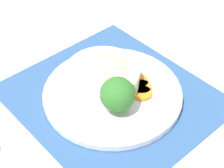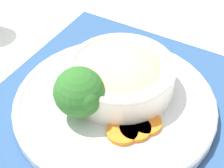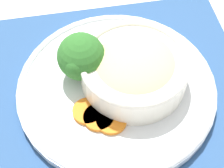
% 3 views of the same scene
% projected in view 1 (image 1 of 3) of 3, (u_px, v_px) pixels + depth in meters
% --- Properties ---
extents(ground_plane, '(4.00, 4.00, 0.00)m').
position_uv_depth(ground_plane, '(113.00, 97.00, 0.87)').
color(ground_plane, white).
extents(placemat, '(0.43, 0.47, 0.00)m').
position_uv_depth(placemat, '(113.00, 97.00, 0.87)').
color(placemat, '#2D5184').
rests_on(placemat, ground_plane).
extents(plate, '(0.32, 0.32, 0.02)m').
position_uv_depth(plate, '(113.00, 93.00, 0.86)').
color(plate, silver).
rests_on(plate, placemat).
extents(bowl, '(0.17, 0.17, 0.06)m').
position_uv_depth(bowl, '(103.00, 75.00, 0.85)').
color(bowl, silver).
rests_on(bowl, plate).
extents(broccoli_floret, '(0.08, 0.08, 0.08)m').
position_uv_depth(broccoli_floret, '(118.00, 94.00, 0.78)').
color(broccoli_floret, '#84AD5B').
rests_on(broccoli_floret, plate).
extents(carrot_slice_near, '(0.05, 0.05, 0.01)m').
position_uv_depth(carrot_slice_near, '(142.00, 93.00, 0.85)').
color(carrot_slice_near, orange).
rests_on(carrot_slice_near, plate).
extents(carrot_slice_middle, '(0.05, 0.05, 0.01)m').
position_uv_depth(carrot_slice_middle, '(142.00, 87.00, 0.86)').
color(carrot_slice_middle, orange).
rests_on(carrot_slice_middle, plate).
extents(carrot_slice_far, '(0.05, 0.05, 0.01)m').
position_uv_depth(carrot_slice_far, '(139.00, 82.00, 0.87)').
color(carrot_slice_far, orange).
rests_on(carrot_slice_far, plate).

